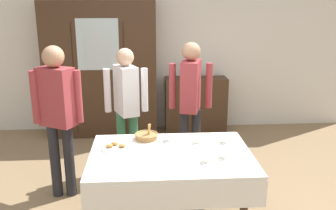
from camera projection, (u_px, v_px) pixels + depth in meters
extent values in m
cube|color=silver|center=(158.00, 47.00, 5.99)|extent=(6.40, 0.10, 2.70)
cylinder|color=#3D2819|center=(244.00, 210.00, 3.22)|extent=(0.07, 0.07, 0.70)
cylinder|color=#3D2819|center=(110.00, 174.00, 3.87)|extent=(0.07, 0.07, 0.70)
cylinder|color=#3D2819|center=(225.00, 171.00, 3.94)|extent=(0.07, 0.07, 0.70)
cube|color=white|center=(171.00, 155.00, 3.44)|extent=(1.50, 1.04, 0.03)
cube|color=white|center=(175.00, 197.00, 2.98)|extent=(1.50, 0.01, 0.24)
cube|color=#3D2819|center=(101.00, 70.00, 5.74)|extent=(1.70, 0.45, 2.08)
cube|color=silver|center=(98.00, 45.00, 5.40)|extent=(0.61, 0.01, 0.75)
cube|color=black|center=(74.00, 80.00, 5.53)|extent=(0.01, 0.01, 1.67)
cube|color=black|center=(125.00, 79.00, 5.57)|extent=(0.01, 0.01, 1.67)
cube|color=#3D2819|center=(196.00, 104.00, 6.05)|extent=(0.99, 0.35, 0.88)
cube|color=#3D754C|center=(196.00, 77.00, 5.92)|extent=(0.13, 0.19, 0.03)
cube|color=#664C7A|center=(196.00, 75.00, 5.91)|extent=(0.14, 0.18, 0.03)
cube|color=#3D754C|center=(196.00, 73.00, 5.91)|extent=(0.14, 0.20, 0.03)
cube|color=#2D5184|center=(196.00, 72.00, 5.90)|extent=(0.16, 0.22, 0.03)
cylinder|color=white|center=(225.00, 158.00, 3.33)|extent=(0.13, 0.13, 0.01)
cylinder|color=white|center=(225.00, 155.00, 3.32)|extent=(0.08, 0.08, 0.05)
torus|color=white|center=(229.00, 154.00, 3.32)|extent=(0.04, 0.01, 0.04)
cylinder|color=#47230F|center=(225.00, 152.00, 3.31)|extent=(0.06, 0.06, 0.01)
cylinder|color=white|center=(169.00, 141.00, 3.73)|extent=(0.13, 0.13, 0.01)
cylinder|color=white|center=(169.00, 138.00, 3.72)|extent=(0.08, 0.08, 0.05)
torus|color=white|center=(173.00, 137.00, 3.72)|extent=(0.04, 0.01, 0.04)
cylinder|color=#47230F|center=(169.00, 136.00, 3.71)|extent=(0.06, 0.06, 0.01)
cylinder|color=white|center=(207.00, 162.00, 3.24)|extent=(0.13, 0.13, 0.01)
cylinder|color=white|center=(207.00, 159.00, 3.23)|extent=(0.08, 0.08, 0.05)
torus|color=white|center=(212.00, 158.00, 3.24)|extent=(0.04, 0.01, 0.04)
cylinder|color=#47230F|center=(207.00, 157.00, 3.23)|extent=(0.06, 0.06, 0.01)
cylinder|color=white|center=(198.00, 143.00, 3.67)|extent=(0.13, 0.13, 0.01)
cylinder|color=white|center=(198.00, 140.00, 3.66)|extent=(0.08, 0.08, 0.05)
torus|color=white|center=(202.00, 139.00, 3.67)|extent=(0.04, 0.01, 0.04)
cylinder|color=#47230F|center=(198.00, 138.00, 3.66)|extent=(0.06, 0.06, 0.01)
cylinder|color=silver|center=(225.00, 142.00, 3.68)|extent=(0.13, 0.13, 0.01)
cylinder|color=silver|center=(226.00, 139.00, 3.67)|extent=(0.08, 0.08, 0.05)
torus|color=silver|center=(229.00, 139.00, 3.67)|extent=(0.04, 0.01, 0.04)
cylinder|color=#47230F|center=(226.00, 137.00, 3.67)|extent=(0.06, 0.06, 0.01)
cylinder|color=#9E7542|center=(146.00, 137.00, 3.78)|extent=(0.22, 0.22, 0.05)
torus|color=#9E7542|center=(146.00, 134.00, 3.77)|extent=(0.24, 0.24, 0.02)
cylinder|color=tan|center=(149.00, 130.00, 3.74)|extent=(0.02, 0.02, 0.12)
cylinder|color=tan|center=(149.00, 130.00, 3.76)|extent=(0.04, 0.03, 0.12)
cylinder|color=tan|center=(149.00, 129.00, 3.77)|extent=(0.03, 0.03, 0.12)
cylinder|color=white|center=(116.00, 148.00, 3.54)|extent=(0.28, 0.28, 0.01)
ellipsoid|color=#BC7F3D|center=(122.00, 146.00, 3.54)|extent=(0.07, 0.05, 0.04)
ellipsoid|color=#BC7F3D|center=(115.00, 143.00, 3.59)|extent=(0.07, 0.05, 0.04)
ellipsoid|color=#BC7F3D|center=(109.00, 146.00, 3.53)|extent=(0.07, 0.05, 0.04)
cube|color=silver|center=(189.00, 154.00, 3.41)|extent=(0.10, 0.01, 0.00)
ellipsoid|color=silver|center=(195.00, 154.00, 3.41)|extent=(0.03, 0.02, 0.01)
cube|color=silver|center=(166.00, 157.00, 3.35)|extent=(0.10, 0.01, 0.00)
ellipsoid|color=silver|center=(172.00, 157.00, 3.36)|extent=(0.03, 0.02, 0.01)
cube|color=silver|center=(173.00, 167.00, 3.15)|extent=(0.10, 0.01, 0.00)
ellipsoid|color=silver|center=(179.00, 167.00, 3.15)|extent=(0.03, 0.02, 0.01)
cylinder|color=#33704C|center=(122.00, 143.00, 4.58)|extent=(0.11, 0.11, 0.77)
cylinder|color=#33704C|center=(134.00, 143.00, 4.59)|extent=(0.11, 0.11, 0.77)
cube|color=silver|center=(126.00, 90.00, 4.40)|extent=(0.32, 0.41, 0.58)
sphere|color=tan|center=(125.00, 57.00, 4.29)|extent=(0.21, 0.21, 0.21)
cylinder|color=silver|center=(107.00, 90.00, 4.39)|extent=(0.08, 0.08, 0.52)
cylinder|color=silver|center=(145.00, 90.00, 4.41)|extent=(0.08, 0.08, 0.52)
cylinder|color=#232328|center=(55.00, 161.00, 4.03)|extent=(0.11, 0.11, 0.82)
cylinder|color=#232328|center=(69.00, 161.00, 4.04)|extent=(0.11, 0.11, 0.82)
cube|color=#933338|center=(57.00, 97.00, 3.84)|extent=(0.41, 0.35, 0.62)
sphere|color=tan|center=(53.00, 57.00, 3.72)|extent=(0.22, 0.22, 0.22)
cylinder|color=#933338|center=(35.00, 97.00, 3.82)|extent=(0.08, 0.08, 0.56)
cylinder|color=#933338|center=(78.00, 97.00, 3.85)|extent=(0.08, 0.08, 0.56)
cylinder|color=#232328|center=(184.00, 141.00, 4.61)|extent=(0.11, 0.11, 0.80)
cylinder|color=#232328|center=(196.00, 141.00, 4.62)|extent=(0.11, 0.11, 0.80)
cube|color=#933338|center=(191.00, 86.00, 4.42)|extent=(0.29, 0.40, 0.60)
sphere|color=tan|center=(191.00, 51.00, 4.31)|extent=(0.22, 0.22, 0.22)
cylinder|color=#933338|center=(172.00, 86.00, 4.41)|extent=(0.08, 0.08, 0.54)
cylinder|color=#933338|center=(209.00, 86.00, 4.43)|extent=(0.08, 0.08, 0.54)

